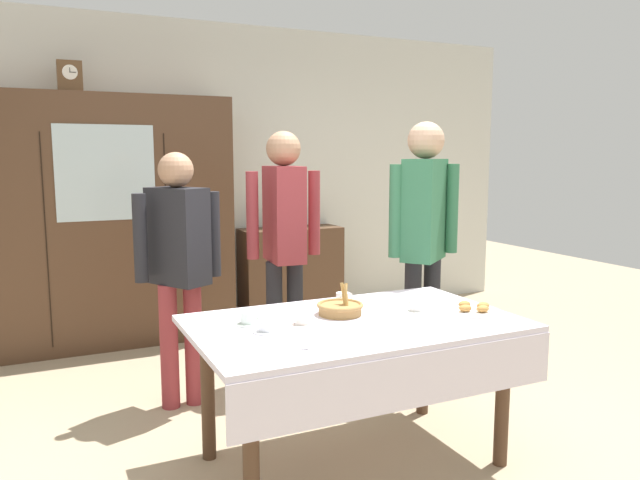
{
  "coord_description": "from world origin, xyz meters",
  "views": [
    {
      "loc": [
        -1.38,
        -2.76,
        1.55
      ],
      "look_at": [
        0.0,
        0.2,
        1.09
      ],
      "focal_mm": 34.07,
      "sensor_mm": 36.0,
      "label": 1
    }
  ],
  "objects": [
    {
      "name": "book_stack",
      "position": [
        0.73,
        2.41,
        0.92
      ],
      "size": [
        0.17,
        0.22,
        0.08
      ],
      "color": "#2D5184",
      "rests_on": "bookshelf_low"
    },
    {
      "name": "tea_cup_center",
      "position": [
        0.1,
        0.12,
        0.77
      ],
      "size": [
        0.13,
        0.13,
        0.06
      ],
      "color": "white",
      "rests_on": "dining_table"
    },
    {
      "name": "person_near_right_end",
      "position": [
        -0.63,
        0.87,
        0.95
      ],
      "size": [
        0.52,
        0.41,
        1.57
      ],
      "color": "#933338",
      "rests_on": "ground"
    },
    {
      "name": "spoon_near_left",
      "position": [
        -0.42,
        -0.51,
        0.74
      ],
      "size": [
        0.12,
        0.02,
        0.01
      ],
      "color": "silver",
      "rests_on": "dining_table"
    },
    {
      "name": "pastry_plate",
      "position": [
        0.63,
        -0.32,
        0.75
      ],
      "size": [
        0.28,
        0.28,
        0.05
      ],
      "color": "white",
      "rests_on": "dining_table"
    },
    {
      "name": "mantel_clock",
      "position": [
        -1.11,
        2.35,
        2.14
      ],
      "size": [
        0.18,
        0.11,
        0.24
      ],
      "color": "brown",
      "rests_on": "wall_cabinet"
    },
    {
      "name": "back_wall",
      "position": [
        0.0,
        2.65,
        1.35
      ],
      "size": [
        6.4,
        0.1,
        2.7
      ],
      "primitive_type": "cube",
      "color": "silver",
      "rests_on": "ground"
    },
    {
      "name": "tea_cup_mid_left",
      "position": [
        0.48,
        -0.04,
        0.77
      ],
      "size": [
        0.13,
        0.13,
        0.06
      ],
      "color": "white",
      "rests_on": "dining_table"
    },
    {
      "name": "bread_basket",
      "position": [
        -0.01,
        -0.07,
        0.77
      ],
      "size": [
        0.24,
        0.24,
        0.16
      ],
      "color": "#9E7542",
      "rests_on": "dining_table"
    },
    {
      "name": "tea_cup_near_right",
      "position": [
        -0.5,
        -0.05,
        0.77
      ],
      "size": [
        0.13,
        0.13,
        0.06
      ],
      "color": "silver",
      "rests_on": "dining_table"
    },
    {
      "name": "person_behind_table_right",
      "position": [
        0.88,
        0.49,
        1.08
      ],
      "size": [
        0.52,
        0.38,
        1.76
      ],
      "color": "#232328",
      "rests_on": "ground"
    },
    {
      "name": "tea_cup_near_left",
      "position": [
        -0.46,
        -0.21,
        0.77
      ],
      "size": [
        0.13,
        0.13,
        0.06
      ],
      "color": "white",
      "rests_on": "dining_table"
    },
    {
      "name": "spoon_mid_right",
      "position": [
        0.35,
        0.09,
        0.74
      ],
      "size": [
        0.12,
        0.02,
        0.01
      ],
      "color": "silver",
      "rests_on": "dining_table"
    },
    {
      "name": "tea_cup_far_right",
      "position": [
        -0.26,
        -0.17,
        0.76
      ],
      "size": [
        0.13,
        0.13,
        0.06
      ],
      "color": "white",
      "rests_on": "dining_table"
    },
    {
      "name": "wall_cabinet",
      "position": [
        -0.9,
        2.35,
        1.01
      ],
      "size": [
        2.01,
        0.46,
        2.02
      ],
      "color": "#4C3321",
      "rests_on": "ground"
    },
    {
      "name": "dining_table",
      "position": [
        0.0,
        -0.23,
        0.63
      ],
      "size": [
        1.59,
        0.97,
        0.74
      ],
      "color": "#4C3321",
      "rests_on": "ground"
    },
    {
      "name": "ground_plane",
      "position": [
        0.0,
        0.0,
        0.0
      ],
      "size": [
        12.0,
        12.0,
        0.0
      ],
      "primitive_type": "plane",
      "color": "tan",
      "rests_on": "ground"
    },
    {
      "name": "bookshelf_low",
      "position": [
        0.73,
        2.41,
        0.44
      ],
      "size": [
        0.94,
        0.35,
        0.88
      ],
      "color": "#4C3321",
      "rests_on": "ground"
    },
    {
      "name": "tea_cup_mid_right",
      "position": [
        0.38,
        -0.19,
        0.77
      ],
      "size": [
        0.13,
        0.13,
        0.06
      ],
      "color": "white",
      "rests_on": "dining_table"
    },
    {
      "name": "person_behind_table_left",
      "position": [
        0.09,
        0.97,
        1.04
      ],
      "size": [
        0.52,
        0.37,
        1.7
      ],
      "color": "#232328",
      "rests_on": "ground"
    }
  ]
}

